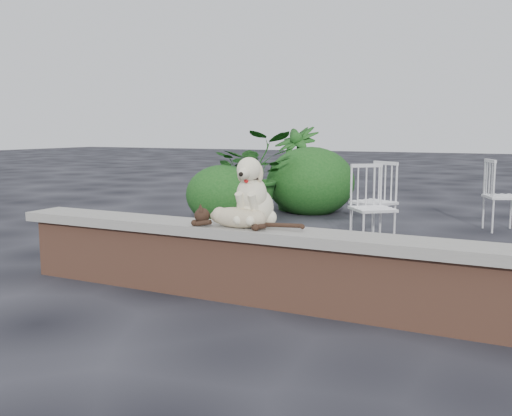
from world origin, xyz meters
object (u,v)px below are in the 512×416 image
at_px(chair_b, 374,201).
at_px(chair_a, 373,207).
at_px(cat, 237,216).
at_px(chair_e, 503,195).
at_px(potted_plant_b, 296,169).
at_px(dog, 255,191).
at_px(potted_plant_a, 255,174).

relative_size(chair_b, chair_a, 1.00).
bearing_deg(cat, chair_b, 81.33).
bearing_deg(chair_a, chair_b, 64.75).
height_order(chair_e, chair_b, same).
bearing_deg(cat, chair_e, 65.74).
bearing_deg(potted_plant_b, dog, -71.53).
distance_m(chair_a, potted_plant_b, 3.12).
distance_m(potted_plant_a, potted_plant_b, 0.98).
height_order(chair_b, potted_plant_b, potted_plant_b).
xyz_separation_m(chair_e, potted_plant_b, (-3.16, 0.58, 0.22)).
distance_m(cat, potted_plant_b, 5.04).
bearing_deg(cat, dog, 59.36).
xyz_separation_m(potted_plant_a, potted_plant_b, (0.29, 0.93, 0.03)).
xyz_separation_m(chair_e, chair_b, (-1.37, -1.33, 0.00)).
relative_size(dog, chair_b, 0.58).
bearing_deg(chair_b, chair_a, -47.07).
bearing_deg(potted_plant_b, chair_a, -52.00).
bearing_deg(chair_a, potted_plant_b, 89.41).
height_order(cat, chair_b, chair_b).
bearing_deg(potted_plant_a, chair_a, -34.62).
relative_size(cat, potted_plant_b, 0.76).
relative_size(chair_e, potted_plant_b, 0.69).
bearing_deg(chair_a, potted_plant_a, 106.79).
relative_size(chair_b, potted_plant_b, 0.69).
height_order(dog, chair_e, dog).
bearing_deg(dog, potted_plant_b, 105.90).
height_order(chair_e, potted_plant_b, potted_plant_b).
height_order(dog, potted_plant_b, potted_plant_b).
relative_size(dog, chair_e, 0.58).
xyz_separation_m(dog, chair_b, (0.23, 2.76, -0.38)).
xyz_separation_m(cat, potted_plant_b, (-1.48, 4.82, 0.02)).
relative_size(cat, chair_b, 1.11).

